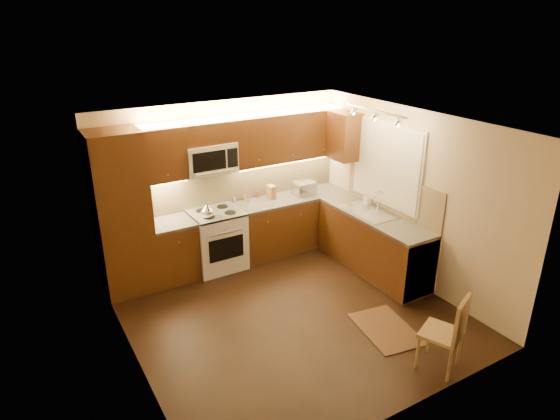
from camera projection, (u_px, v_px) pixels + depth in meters
floor at (291, 313)px, 6.42m from camera, size 4.00×4.00×0.01m
ceiling at (293, 126)px, 5.48m from camera, size 4.00×4.00×0.01m
wall_back at (224, 182)px, 7.55m from camera, size 4.00×0.01×2.50m
wall_front at (410, 305)px, 4.35m from camera, size 4.00×0.01×2.50m
wall_left at (127, 267)px, 5.01m from camera, size 0.01×4.00×2.50m
wall_right at (412, 198)px, 6.89m from camera, size 0.01×4.00×2.50m
pantry at (122, 215)px, 6.57m from camera, size 0.70×0.60×2.30m
base_cab_back_left at (174, 251)px, 7.15m from camera, size 0.62×0.60×0.86m
counter_back_left at (171, 223)px, 6.98m from camera, size 0.62×0.60×0.04m
base_cab_back_right at (291, 223)px, 8.11m from camera, size 1.92×0.60×0.86m
counter_back_right at (291, 198)px, 7.94m from camera, size 1.92×0.60×0.04m
base_cab_right at (373, 244)px, 7.38m from camera, size 0.60×2.00×0.86m
counter_right at (375, 217)px, 7.21m from camera, size 0.60×2.00×0.04m
dishwasher at (406, 263)px, 6.82m from camera, size 0.58×0.60×0.84m
backsplash_back at (245, 181)px, 7.72m from camera, size 3.30×0.02×0.60m
backsplash_right at (392, 193)px, 7.23m from camera, size 0.02×2.00×0.60m
upper_cab_back_left at (162, 154)px, 6.71m from camera, size 0.62×0.35×0.75m
upper_cab_back_right at (288, 136)px, 7.66m from camera, size 1.92×0.35×0.75m
upper_cab_bridge at (208, 132)px, 6.95m from camera, size 0.76×0.35×0.31m
upper_cab_right_corner at (344, 136)px, 7.69m from camera, size 0.35×0.50×0.75m
stove at (217, 240)px, 7.45m from camera, size 0.76×0.65×0.92m
microwave at (209, 158)px, 7.08m from camera, size 0.76×0.38×0.44m
window_frame at (387, 164)px, 7.19m from camera, size 0.03×1.44×1.24m
window_blinds at (386, 165)px, 7.18m from camera, size 0.02×1.36×1.16m
sink at (369, 207)px, 7.29m from camera, size 0.52×0.86×0.15m
faucet at (379, 200)px, 7.35m from camera, size 0.20×0.04×0.30m
track_light_bar at (375, 110)px, 6.55m from camera, size 0.04×1.20×0.03m
kettle at (207, 211)px, 7.03m from camera, size 0.21×0.21×0.22m
toaster_oven at (304, 188)px, 8.00m from camera, size 0.35×0.27×0.21m
knife_block at (271, 192)px, 7.82m from camera, size 0.10×0.16×0.22m
spice_jar_a at (235, 199)px, 7.68m from camera, size 0.05×0.05×0.09m
spice_jar_b at (257, 195)px, 7.87m from camera, size 0.06×0.06×0.10m
spice_jar_c at (249, 200)px, 7.67m from camera, size 0.05×0.05×0.10m
spice_jar_d at (244, 198)px, 7.76m from camera, size 0.04×0.04×0.08m
soap_bottle at (367, 199)px, 7.57m from camera, size 0.10×0.11×0.20m
rug at (386, 329)px, 6.09m from camera, size 0.74×0.99×0.01m
dining_chair at (441, 331)px, 5.30m from camera, size 0.54×0.54×0.92m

